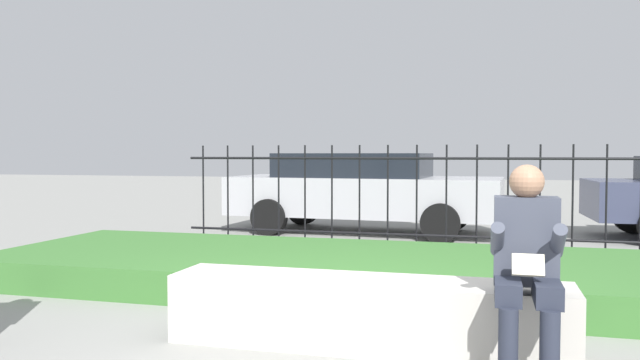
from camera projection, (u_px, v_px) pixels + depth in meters
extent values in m
plane|color=gray|center=(328.00, 344.00, 4.41)|extent=(60.00, 60.00, 0.00)
cube|color=beige|center=(366.00, 313.00, 4.32)|extent=(2.76, 0.53, 0.48)
cube|color=#9B978F|center=(366.00, 342.00, 4.33)|extent=(2.65, 0.49, 0.08)
cylinder|color=#282D3D|center=(508.00, 343.00, 3.50)|extent=(0.11, 0.11, 0.39)
cube|color=#282D3D|center=(508.00, 290.00, 3.69)|extent=(0.15, 0.42, 0.13)
cylinder|color=#282D3D|center=(550.00, 346.00, 3.44)|extent=(0.11, 0.11, 0.39)
cube|color=#282D3D|center=(547.00, 292.00, 3.63)|extent=(0.15, 0.42, 0.13)
cube|color=#424756|center=(526.00, 240.00, 3.85)|extent=(0.38, 0.24, 0.54)
sphere|color=tan|center=(527.00, 182.00, 3.82)|extent=(0.21, 0.21, 0.21)
cylinder|color=#424756|center=(497.00, 239.00, 3.74)|extent=(0.08, 0.29, 0.24)
cylinder|color=#424756|center=(558.00, 242.00, 3.65)|extent=(0.08, 0.29, 0.24)
cube|color=beige|center=(528.00, 265.00, 3.60)|extent=(0.18, 0.09, 0.13)
cube|color=#3D7533|center=(376.00, 272.00, 6.28)|extent=(8.04, 2.51, 0.31)
cylinder|color=black|center=(402.00, 235.00, 8.14)|extent=(6.04, 0.03, 0.03)
cylinder|color=black|center=(402.00, 158.00, 8.09)|extent=(6.04, 0.03, 0.03)
cylinder|color=black|center=(203.00, 197.00, 8.86)|extent=(0.02, 0.02, 1.47)
cylinder|color=black|center=(228.00, 198.00, 8.76)|extent=(0.02, 0.02, 1.47)
cylinder|color=black|center=(253.00, 198.00, 8.66)|extent=(0.02, 0.02, 1.47)
cylinder|color=black|center=(279.00, 199.00, 8.56)|extent=(0.02, 0.02, 1.47)
cylinder|color=black|center=(305.00, 199.00, 8.46)|extent=(0.02, 0.02, 1.47)
cylinder|color=black|center=(332.00, 200.00, 8.36)|extent=(0.02, 0.02, 1.47)
cylinder|color=black|center=(359.00, 200.00, 8.27)|extent=(0.02, 0.02, 1.47)
cylinder|color=black|center=(388.00, 201.00, 8.17)|extent=(0.02, 0.02, 1.47)
cylinder|color=black|center=(417.00, 201.00, 8.07)|extent=(0.02, 0.02, 1.47)
cylinder|color=black|center=(446.00, 202.00, 7.97)|extent=(0.02, 0.02, 1.47)
cylinder|color=black|center=(477.00, 203.00, 7.87)|extent=(0.02, 0.02, 1.47)
cylinder|color=black|center=(508.00, 203.00, 7.77)|extent=(0.02, 0.02, 1.47)
cylinder|color=black|center=(540.00, 204.00, 7.67)|extent=(0.02, 0.02, 1.47)
cylinder|color=black|center=(573.00, 204.00, 7.57)|extent=(0.02, 0.02, 1.47)
cylinder|color=black|center=(606.00, 205.00, 7.47)|extent=(0.02, 0.02, 1.47)
cube|color=#B7B7BC|center=(364.00, 196.00, 10.67)|extent=(4.65, 1.94, 0.65)
cube|color=black|center=(354.00, 165.00, 10.70)|extent=(2.59, 1.62, 0.40)
cylinder|color=black|center=(441.00, 223.00, 9.46)|extent=(0.61, 0.24, 0.60)
cylinder|color=black|center=(453.00, 213.00, 11.01)|extent=(0.61, 0.24, 0.60)
cylinder|color=black|center=(269.00, 217.00, 10.35)|extent=(0.61, 0.24, 0.60)
cylinder|color=black|center=(303.00, 209.00, 11.91)|extent=(0.61, 0.24, 0.60)
cylinder|color=black|center=(632.00, 214.00, 10.60)|extent=(0.66, 0.22, 0.65)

